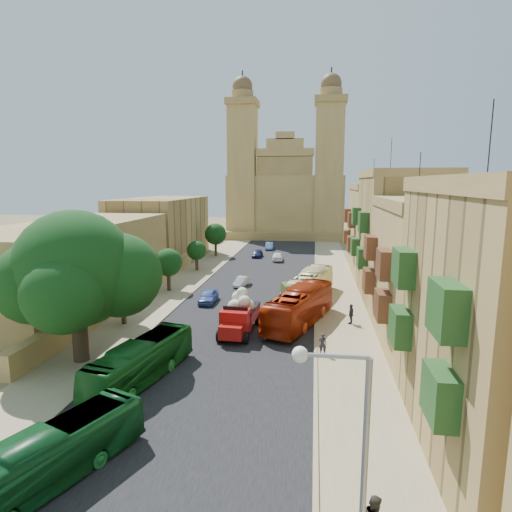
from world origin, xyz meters
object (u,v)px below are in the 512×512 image
(car_white_a, at_px, (242,282))
(car_cream, at_px, (290,296))
(streetlamp, at_px, (347,455))
(car_white_b, at_px, (278,256))
(street_tree_a, at_px, (123,291))
(street_tree_c, at_px, (196,251))
(bus_green_south, at_px, (50,457))
(street_tree_b, at_px, (168,263))
(red_truck, at_px, (240,314))
(church, at_px, (286,195))
(car_blue_a, at_px, (208,296))
(ficus_tree, at_px, (77,273))
(pedestrian_c, at_px, (351,314))
(car_dkblue, at_px, (258,254))
(bus_red_east, at_px, (300,307))
(car_blue_b, at_px, (269,246))
(olive_pickup, at_px, (294,295))
(street_tree_d, at_px, (215,234))
(bus_cream_east, at_px, (311,284))
(pedestrian_a, at_px, (323,344))

(car_white_a, relative_size, car_cream, 0.86)
(streetlamp, relative_size, car_white_b, 2.00)
(street_tree_a, height_order, street_tree_c, street_tree_a)
(streetlamp, bearing_deg, bus_green_south, 161.13)
(street_tree_b, bearing_deg, red_truck, -50.40)
(church, bearing_deg, car_blue_a, -94.06)
(ficus_tree, bearing_deg, pedestrian_c, 28.66)
(car_dkblue, xyz_separation_m, car_white_b, (3.65, -2.80, 0.16))
(bus_red_east, height_order, car_cream, bus_red_east)
(red_truck, bearing_deg, street_tree_b, 129.60)
(car_dkblue, distance_m, car_blue_b, 8.80)
(olive_pickup, height_order, car_blue_b, olive_pickup)
(ficus_tree, xyz_separation_m, street_tree_d, (-0.60, 43.99, -2.56))
(bus_cream_east, height_order, car_cream, bus_cream_east)
(red_truck, bearing_deg, car_white_a, 99.11)
(car_white_a, bearing_deg, pedestrian_c, -37.22)
(street_tree_d, bearing_deg, pedestrian_a, -66.69)
(bus_red_east, xyz_separation_m, car_cream, (-1.24, 7.33, -1.05))
(ficus_tree, relative_size, car_white_b, 2.61)
(church, bearing_deg, street_tree_c, -103.21)
(streetlamp, relative_size, car_cream, 2.08)
(bus_cream_east, bearing_deg, street_tree_a, 47.87)
(red_truck, distance_m, car_blue_b, 45.49)
(church, distance_m, car_white_a, 52.07)
(bus_red_east, bearing_deg, red_truck, 49.01)
(car_blue_a, height_order, car_white_b, car_white_b)
(church, bearing_deg, bus_cream_east, -83.31)
(car_blue_a, relative_size, car_white_b, 0.97)
(street_tree_c, xyz_separation_m, bus_red_east, (15.57, -21.93, -1.23))
(ficus_tree, distance_m, car_white_b, 42.65)
(church, height_order, street_tree_b, church)
(street_tree_b, xyz_separation_m, street_tree_d, (0.00, 24.00, 0.44))
(car_white_b, bearing_deg, ficus_tree, 71.80)
(church, relative_size, red_truck, 5.62)
(street_tree_b, distance_m, pedestrian_c, 22.30)
(bus_green_south, bearing_deg, olive_pickup, 95.55)
(bus_green_south, bearing_deg, bus_cream_east, 93.89)
(car_cream, bearing_deg, street_tree_d, -75.02)
(olive_pickup, distance_m, car_white_a, 9.47)
(street_tree_c, height_order, olive_pickup, street_tree_c)
(street_tree_c, bearing_deg, pedestrian_a, -58.55)
(ficus_tree, height_order, car_cream, ficus_tree)
(street_tree_c, distance_m, bus_cream_east, 20.94)
(street_tree_b, distance_m, bus_red_east, 18.55)
(street_tree_c, height_order, car_white_b, street_tree_c)
(ficus_tree, xyz_separation_m, car_cream, (13.73, 17.40, -5.78))
(street_tree_b, distance_m, car_white_b, 23.82)
(car_white_a, bearing_deg, church, 97.04)
(bus_green_south, xyz_separation_m, car_white_a, (2.05, 35.34, -0.67))
(car_blue_b, bearing_deg, ficus_tree, -101.27)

